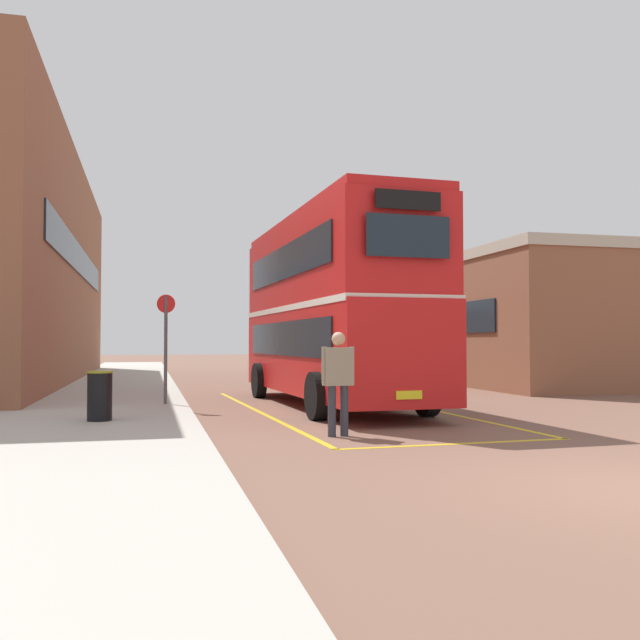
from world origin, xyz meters
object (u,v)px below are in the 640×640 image
(litter_bin, at_px, (100,396))
(double_decker_bus, at_px, (331,307))
(pedestrian_boarding, at_px, (338,375))
(single_deck_bus, at_px, (332,341))
(bus_stop_sign, at_px, (166,338))

(litter_bin, bearing_deg, double_decker_bus, 31.83)
(pedestrian_boarding, xyz_separation_m, litter_bin, (-4.05, 2.18, -0.44))
(single_deck_bus, height_order, litter_bin, single_deck_bus)
(pedestrian_boarding, bearing_deg, bus_stop_sign, 116.84)
(pedestrian_boarding, bearing_deg, single_deck_bus, 75.31)
(double_decker_bus, xyz_separation_m, single_deck_bus, (3.75, 13.88, -0.87))
(single_deck_bus, height_order, pedestrian_boarding, single_deck_bus)
(double_decker_bus, bearing_deg, pedestrian_boarding, -103.59)
(double_decker_bus, height_order, litter_bin, double_decker_bus)
(litter_bin, height_order, bus_stop_sign, bus_stop_sign)
(litter_bin, bearing_deg, bus_stop_sign, 68.73)
(litter_bin, relative_size, bus_stop_sign, 0.36)
(single_deck_bus, bearing_deg, bus_stop_sign, -119.40)
(double_decker_bus, xyz_separation_m, pedestrian_boarding, (-1.33, -5.52, -1.46))
(single_deck_bus, height_order, bus_stop_sign, single_deck_bus)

